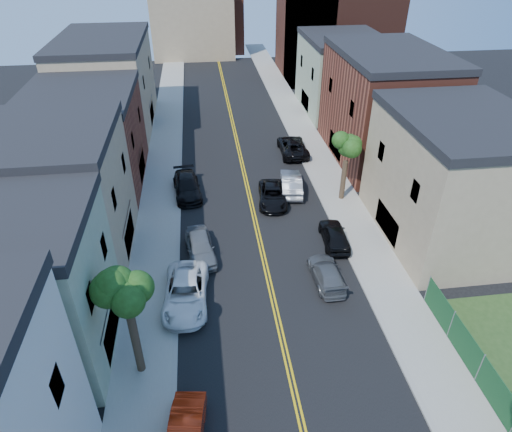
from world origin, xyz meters
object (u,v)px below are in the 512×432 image
object	(u,v)px
black_car_left	(187,186)
dark_car_right_far	(293,146)
grey_car_left	(200,247)
white_pickup	(186,293)
silver_car_right	(291,183)
black_car_right	(335,235)
grey_car_right	(326,273)
black_suv_lane	(273,195)

from	to	relation	value
black_car_left	dark_car_right_far	distance (m)	13.04
grey_car_left	black_car_left	distance (m)	9.06
white_pickup	silver_car_right	size ratio (longest dim) A/B	1.16
black_car_left	black_car_right	xyz separation A→B (m)	(10.92, -8.75, -0.04)
white_pickup	grey_car_left	bearing A→B (deg)	81.02
black_car_right	silver_car_right	size ratio (longest dim) A/B	0.87
black_car_right	silver_car_right	bearing A→B (deg)	-74.62
silver_car_right	grey_car_right	bearing A→B (deg)	97.47
white_pickup	grey_car_right	size ratio (longest dim) A/B	1.29
grey_car_left	grey_car_right	bearing A→B (deg)	-31.27
black_car_left	black_suv_lane	world-z (taller)	black_car_left
silver_car_right	black_suv_lane	bearing A→B (deg)	48.28
grey_car_right	black_car_right	size ratio (longest dim) A/B	1.03
black_car_left	silver_car_right	xyz separation A→B (m)	(9.22, -0.63, 0.04)
grey_car_left	black_suv_lane	bearing A→B (deg)	40.06
grey_car_left	black_car_right	bearing A→B (deg)	-5.04
black_car_right	silver_car_right	world-z (taller)	silver_car_right
black_suv_lane	black_car_right	bearing A→B (deg)	-53.87
grey_car_left	grey_car_right	xyz separation A→B (m)	(8.28, -3.81, -0.16)
white_pickup	black_car_left	size ratio (longest dim) A/B	1.07
black_car_left	black_car_right	bearing A→B (deg)	-44.72
white_pickup	silver_car_right	xyz separation A→B (m)	(9.30, 13.02, 0.02)
grey_car_right	black_car_left	bearing A→B (deg)	-55.28
silver_car_right	dark_car_right_far	size ratio (longest dim) A/B	0.88
white_pickup	grey_car_right	xyz separation A→B (m)	(9.30, 0.82, -0.16)
black_car_right	dark_car_right_far	distance (m)	15.88
grey_car_right	black_suv_lane	bearing A→B (deg)	-80.48
white_pickup	grey_car_left	distance (m)	4.75
black_car_right	white_pickup	bearing A→B (deg)	27.56
white_pickup	black_car_right	xyz separation A→B (m)	(11.00, 4.90, -0.06)
dark_car_right_far	black_suv_lane	xyz separation A→B (m)	(-3.65, -9.44, -0.10)
black_car_right	grey_car_right	bearing A→B (deg)	70.91
dark_car_right_far	grey_car_right	bearing A→B (deg)	85.88
grey_car_left	dark_car_right_far	bearing A→B (deg)	51.72
grey_car_left	black_car_left	xyz separation A→B (m)	(-0.94, 9.01, -0.02)
black_car_left	black_suv_lane	xyz separation A→B (m)	(7.27, -2.32, -0.09)
black_car_left	silver_car_right	bearing A→B (deg)	-9.95
grey_car_right	black_suv_lane	world-z (taller)	black_suv_lane
grey_car_left	silver_car_right	distance (m)	11.78
grey_car_right	silver_car_right	bearing A→B (deg)	-90.98
grey_car_right	silver_car_right	xyz separation A→B (m)	(0.00, 12.19, 0.18)
grey_car_left	black_car_right	distance (m)	9.98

